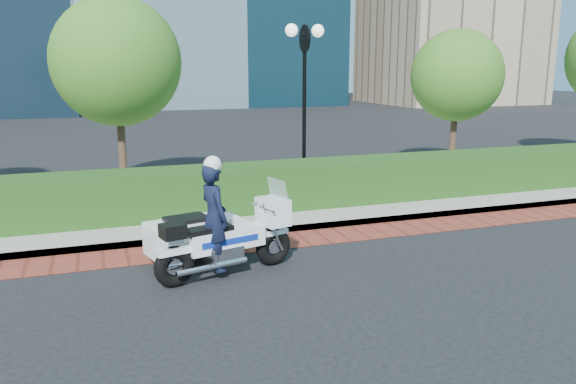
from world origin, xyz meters
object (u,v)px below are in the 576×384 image
object	(u,v)px
lamppost	(304,81)
tree_b	(117,62)
police_motorcycle	(211,231)
tree_c	(457,76)

from	to	relation	value
lamppost	tree_b	world-z (taller)	tree_b
tree_b	lamppost	bearing A→B (deg)	-16.11
lamppost	tree_b	bearing A→B (deg)	163.89
police_motorcycle	tree_c	bearing A→B (deg)	19.81
tree_c	police_motorcycle	xyz separation A→B (m)	(-8.96, -6.12, -2.37)
tree_c	police_motorcycle	world-z (taller)	tree_c
tree_b	police_motorcycle	distance (m)	6.79
lamppost	tree_c	size ratio (longest dim) A/B	0.98
police_motorcycle	tree_b	bearing A→B (deg)	85.09
lamppost	police_motorcycle	xyz separation A→B (m)	(-3.46, -4.82, -2.28)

